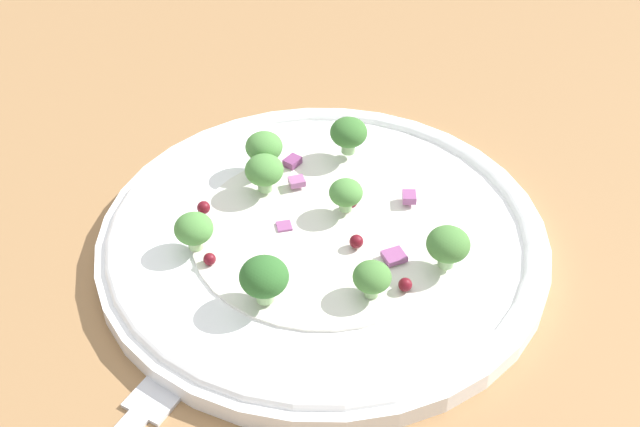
% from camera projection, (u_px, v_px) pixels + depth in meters
% --- Properties ---
extents(ground_plane, '(1.80, 1.80, 0.02)m').
position_uv_depth(ground_plane, '(345.00, 242.00, 0.54)').
color(ground_plane, olive).
extents(plate, '(0.27, 0.27, 0.02)m').
position_uv_depth(plate, '(320.00, 236.00, 0.52)').
color(plate, white).
rests_on(plate, ground_plane).
extents(dressing_pool, '(0.16, 0.16, 0.00)m').
position_uv_depth(dressing_pool, '(320.00, 231.00, 0.52)').
color(dressing_pool, white).
rests_on(dressing_pool, plate).
extents(broccoli_floret_0, '(0.02, 0.02, 0.02)m').
position_uv_depth(broccoli_floret_0, '(372.00, 278.00, 0.47)').
color(broccoli_floret_0, '#9EC684').
rests_on(broccoli_floret_0, plate).
extents(broccoli_floret_1, '(0.02, 0.02, 0.03)m').
position_uv_depth(broccoli_floret_1, '(349.00, 133.00, 0.56)').
color(broccoli_floret_1, '#8EB77A').
rests_on(broccoli_floret_1, plate).
extents(broccoli_floret_2, '(0.02, 0.02, 0.02)m').
position_uv_depth(broccoli_floret_2, '(265.00, 147.00, 0.55)').
color(broccoli_floret_2, '#8EB77A').
rests_on(broccoli_floret_2, plate).
extents(broccoli_floret_3, '(0.03, 0.03, 0.03)m').
position_uv_depth(broccoli_floret_3, '(453.00, 241.00, 0.48)').
color(broccoli_floret_3, '#9EC684').
rests_on(broccoli_floret_3, plate).
extents(broccoli_floret_4, '(0.02, 0.02, 0.02)m').
position_uv_depth(broccoli_floret_4, '(344.00, 191.00, 0.52)').
color(broccoli_floret_4, '#8EB77A').
rests_on(broccoli_floret_4, plate).
extents(broccoli_floret_5, '(0.02, 0.02, 0.02)m').
position_uv_depth(broccoli_floret_5, '(264.00, 171.00, 0.53)').
color(broccoli_floret_5, '#8EB77A').
rests_on(broccoli_floret_5, plate).
extents(broccoli_floret_6, '(0.03, 0.03, 0.03)m').
position_uv_depth(broccoli_floret_6, '(264.00, 278.00, 0.46)').
color(broccoli_floret_6, '#9EC684').
rests_on(broccoli_floret_6, plate).
extents(broccoli_floret_7, '(0.02, 0.02, 0.02)m').
position_uv_depth(broccoli_floret_7, '(194.00, 229.00, 0.50)').
color(broccoli_floret_7, '#ADD18E').
rests_on(broccoli_floret_7, plate).
extents(cranberry_0, '(0.01, 0.01, 0.01)m').
position_uv_depth(cranberry_0, '(351.00, 202.00, 0.53)').
color(cranberry_0, maroon).
rests_on(cranberry_0, plate).
extents(cranberry_1, '(0.01, 0.01, 0.01)m').
position_uv_depth(cranberry_1, '(356.00, 241.00, 0.50)').
color(cranberry_1, maroon).
rests_on(cranberry_1, plate).
extents(cranberry_2, '(0.01, 0.01, 0.01)m').
position_uv_depth(cranberry_2, '(210.00, 259.00, 0.49)').
color(cranberry_2, maroon).
rests_on(cranberry_2, plate).
extents(cranberry_3, '(0.01, 0.01, 0.01)m').
position_uv_depth(cranberry_3, '(405.00, 285.00, 0.47)').
color(cranberry_3, maroon).
rests_on(cranberry_3, plate).
extents(cranberry_4, '(0.01, 0.01, 0.01)m').
position_uv_depth(cranberry_4, '(204.00, 208.00, 0.52)').
color(cranberry_4, maroon).
rests_on(cranberry_4, plate).
extents(onion_bit_0, '(0.01, 0.01, 0.00)m').
position_uv_depth(onion_bit_0, '(409.00, 197.00, 0.53)').
color(onion_bit_0, '#934C84').
rests_on(onion_bit_0, plate).
extents(onion_bit_1, '(0.01, 0.01, 0.00)m').
position_uv_depth(onion_bit_1, '(284.00, 227.00, 0.52)').
color(onion_bit_1, '#934C84').
rests_on(onion_bit_1, plate).
extents(onion_bit_2, '(0.01, 0.01, 0.01)m').
position_uv_depth(onion_bit_2, '(292.00, 162.00, 0.56)').
color(onion_bit_2, '#843D75').
rests_on(onion_bit_2, plate).
extents(onion_bit_3, '(0.02, 0.02, 0.00)m').
position_uv_depth(onion_bit_3, '(394.00, 256.00, 0.49)').
color(onion_bit_3, '#934C84').
rests_on(onion_bit_3, plate).
extents(onion_bit_4, '(0.01, 0.01, 0.00)m').
position_uv_depth(onion_bit_4, '(198.00, 224.00, 0.52)').
color(onion_bit_4, '#843D75').
rests_on(onion_bit_4, plate).
extents(onion_bit_5, '(0.01, 0.01, 0.00)m').
position_uv_depth(onion_bit_5, '(292.00, 185.00, 0.54)').
color(onion_bit_5, '#A35B93').
rests_on(onion_bit_5, plate).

